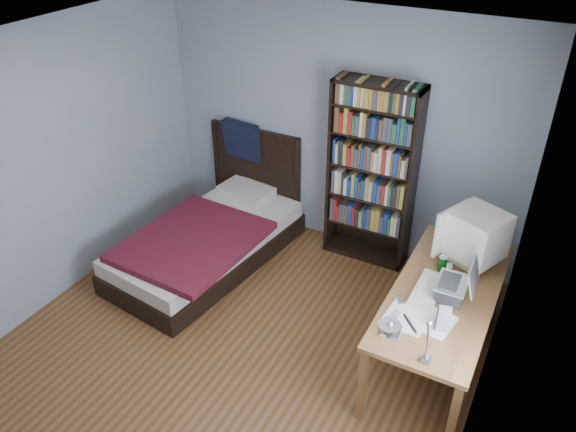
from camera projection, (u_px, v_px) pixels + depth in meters
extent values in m
plane|color=#533418|center=(230.00, 358.00, 4.71)|extent=(4.20, 4.20, 0.00)
plane|color=white|center=(207.00, 63.00, 3.39)|extent=(4.20, 4.20, 0.00)
cube|color=gray|center=(337.00, 131.00, 5.62)|extent=(3.80, 0.04, 2.50)
cube|color=gray|center=(35.00, 176.00, 4.80)|extent=(0.04, 4.20, 2.50)
cube|color=gray|center=(490.00, 319.00, 3.29)|extent=(0.04, 4.20, 2.50)
cube|color=white|center=(490.00, 307.00, 3.08)|extent=(0.01, 1.14, 1.14)
cube|color=white|center=(488.00, 307.00, 3.08)|extent=(0.01, 1.00, 1.00)
cube|color=brown|center=(444.00, 293.00, 4.32)|extent=(0.75, 1.74, 0.04)
cube|color=brown|center=(363.00, 384.00, 4.03)|extent=(0.06, 0.06, 0.69)
cube|color=brown|center=(453.00, 419.00, 3.77)|extent=(0.06, 0.06, 0.69)
cube|color=brown|center=(427.00, 263.00, 5.26)|extent=(0.06, 0.06, 0.69)
cube|color=brown|center=(498.00, 284.00, 5.00)|extent=(0.06, 0.06, 0.69)
cube|color=brown|center=(457.00, 284.00, 5.00)|extent=(0.69, 0.40, 0.68)
cube|color=beige|center=(467.00, 260.00, 4.63)|extent=(0.33, 0.31, 0.03)
cylinder|color=beige|center=(468.00, 256.00, 4.60)|extent=(0.10, 0.10, 0.06)
cube|color=beige|center=(477.00, 234.00, 4.47)|extent=(0.52, 0.51, 0.38)
cube|color=beige|center=(451.00, 228.00, 4.56)|extent=(0.19, 0.38, 0.40)
cube|color=#4076E7|center=(449.00, 227.00, 4.56)|extent=(0.13, 0.28, 0.26)
cube|color=#2D2D30|center=(451.00, 291.00, 4.21)|extent=(0.20, 0.24, 0.13)
cube|color=silver|center=(452.00, 283.00, 4.17)|extent=(0.23, 0.30, 0.02)
cube|color=#2D2D30|center=(450.00, 281.00, 4.18)|extent=(0.15, 0.23, 0.00)
cube|color=silver|center=(474.00, 277.00, 4.06)|extent=(0.08, 0.29, 0.21)
cube|color=#0CBF26|center=(472.00, 276.00, 4.06)|extent=(0.06, 0.24, 0.16)
cube|color=#99999E|center=(426.00, 360.00, 3.69)|extent=(0.06, 0.05, 0.04)
cylinder|color=#99999E|center=(428.00, 341.00, 3.52)|extent=(0.02, 0.15, 0.42)
cylinder|color=#99999E|center=(410.00, 324.00, 3.21)|extent=(0.17, 0.34, 0.21)
cone|color=#99999E|center=(389.00, 332.00, 3.10)|extent=(0.13, 0.13, 0.11)
cube|color=beige|center=(428.00, 290.00, 4.30)|extent=(0.19, 0.48, 0.05)
cube|color=#979799|center=(444.00, 319.00, 3.92)|extent=(0.10, 0.10, 0.18)
cylinder|color=#083B19|center=(442.00, 264.00, 4.51)|extent=(0.07, 0.07, 0.13)
ellipsoid|color=silver|center=(449.00, 267.00, 4.55)|extent=(0.06, 0.11, 0.04)
cube|color=silver|center=(400.00, 301.00, 4.21)|extent=(0.08, 0.10, 0.02)
cube|color=#979799|center=(396.00, 316.00, 4.06)|extent=(0.06, 0.11, 0.02)
cube|color=#979799|center=(391.00, 332.00, 3.92)|extent=(0.14, 0.14, 0.03)
cube|color=black|center=(334.00, 166.00, 5.65)|extent=(0.03, 0.30, 1.88)
cube|color=black|center=(412.00, 185.00, 5.33)|extent=(0.03, 0.30, 1.88)
cube|color=black|center=(380.00, 83.00, 5.00)|extent=(0.84, 0.30, 0.03)
cube|color=black|center=(365.00, 251.00, 5.97)|extent=(0.84, 0.30, 0.06)
cube|color=black|center=(377.00, 169.00, 5.59)|extent=(0.84, 0.02, 1.88)
cube|color=olive|center=(371.00, 173.00, 5.46)|extent=(0.76, 0.22, 1.68)
cube|color=black|center=(208.00, 252.00, 5.82)|extent=(1.29, 2.19, 0.22)
cube|color=beige|center=(206.00, 237.00, 5.72)|extent=(1.24, 2.13, 0.16)
cube|color=maroon|center=(193.00, 241.00, 5.45)|extent=(1.17, 1.41, 0.07)
cube|color=beige|center=(246.00, 192.00, 6.24)|extent=(0.61, 0.43, 0.12)
cube|color=black|center=(256.00, 174.00, 6.34)|extent=(1.10, 0.05, 1.10)
cylinder|color=black|center=(217.00, 165.00, 6.53)|extent=(0.06, 0.06, 1.10)
cylinder|color=black|center=(296.00, 185.00, 6.12)|extent=(0.06, 0.06, 1.10)
cube|color=black|center=(242.00, 140.00, 6.16)|extent=(0.46, 0.20, 0.43)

